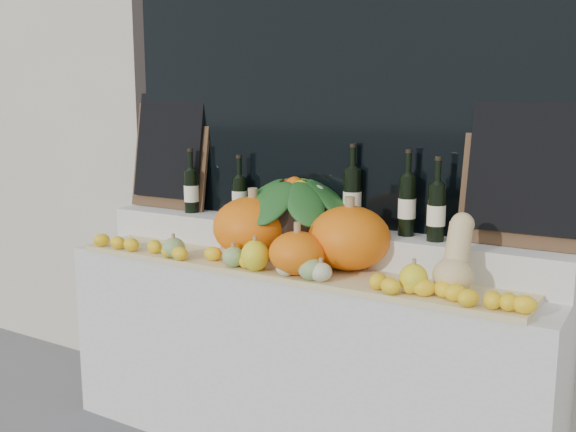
{
  "coord_description": "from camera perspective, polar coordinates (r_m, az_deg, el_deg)",
  "views": [
    {
      "loc": [
        1.42,
        -0.89,
        1.61
      ],
      "look_at": [
        0.0,
        1.45,
        1.12
      ],
      "focal_mm": 40.0,
      "sensor_mm": 36.0,
      "label": 1
    }
  ],
  "objects": [
    {
      "name": "wine_bottle_near_left",
      "position": [
        3.22,
        -4.33,
        1.77
      ],
      "size": [
        0.08,
        0.08,
        0.31
      ],
      "color": "black",
      "rests_on": "rear_tier"
    },
    {
      "name": "pumpkin_right",
      "position": [
        2.73,
        5.46,
        -1.95
      ],
      "size": [
        0.44,
        0.44,
        0.27
      ],
      "primitive_type": "ellipsoid",
      "rotation": [
        0.0,
        0.0,
        -0.34
      ],
      "color": "orange",
      "rests_on": "straw_bedding"
    },
    {
      "name": "straw_bedding",
      "position": [
        2.79,
        -0.53,
        -4.76
      ],
      "size": [
        2.1,
        0.32,
        0.02
      ],
      "primitive_type": "cube",
      "color": "tan",
      "rests_on": "display_sill"
    },
    {
      "name": "chalkboard_right",
      "position": [
        2.69,
        20.41,
        4.19
      ],
      "size": [
        0.5,
        0.13,
        0.61
      ],
      "rotation": [
        -0.17,
        0.0,
        0.0
      ],
      "color": "#4C331E",
      "rests_on": "rear_tier"
    },
    {
      "name": "wine_bottle_far_right",
      "position": [
        2.71,
        13.05,
        0.39
      ],
      "size": [
        0.08,
        0.08,
        0.35
      ],
      "color": "black",
      "rests_on": "rear_tier"
    },
    {
      "name": "pumpkin_left",
      "position": [
        2.95,
        -3.12,
        -0.96
      ],
      "size": [
        0.45,
        0.45,
        0.28
      ],
      "primitive_type": "ellipsoid",
      "rotation": [
        0.0,
        0.0,
        0.25
      ],
      "color": "orange",
      "rests_on": "straw_bedding"
    },
    {
      "name": "lemon_heap",
      "position": [
        2.69,
        -1.77,
        -4.36
      ],
      "size": [
        2.2,
        0.16,
        0.06
      ],
      "primitive_type": null,
      "color": "yellow",
      "rests_on": "straw_bedding"
    },
    {
      "name": "rear_tier",
      "position": [
        3.01,
        2.23,
        -2.36
      ],
      "size": [
        2.3,
        0.25,
        0.16
      ],
      "primitive_type": "cube",
      "color": "silver",
      "rests_on": "display_sill"
    },
    {
      "name": "wine_bottle_far_left",
      "position": [
        3.37,
        -8.6,
        2.26
      ],
      "size": [
        0.08,
        0.08,
        0.33
      ],
      "color": "black",
      "rests_on": "rear_tier"
    },
    {
      "name": "wine_bottle_near_right",
      "position": [
        2.8,
        10.53,
        1.0
      ],
      "size": [
        0.08,
        0.08,
        0.37
      ],
      "color": "black",
      "rests_on": "rear_tier"
    },
    {
      "name": "display_sill",
      "position": [
        3.04,
        0.75,
        -12.51
      ],
      "size": [
        2.3,
        0.55,
        0.88
      ],
      "primitive_type": "cube",
      "color": "silver",
      "rests_on": "ground"
    },
    {
      "name": "wine_bottle_tall",
      "position": [
        2.93,
        5.72,
        1.63
      ],
      "size": [
        0.08,
        0.08,
        0.38
      ],
      "color": "black",
      "rests_on": "rear_tier"
    },
    {
      "name": "produce_bowl",
      "position": [
        3.0,
        0.59,
        1.35
      ],
      "size": [
        0.66,
        0.66,
        0.24
      ],
      "color": "black",
      "rests_on": "rear_tier"
    },
    {
      "name": "chalkboard_left",
      "position": [
        3.53,
        -10.44,
        5.92
      ],
      "size": [
        0.5,
        0.13,
        0.61
      ],
      "rotation": [
        -0.17,
        0.0,
        0.0
      ],
      "color": "#4C331E",
      "rests_on": "rear_tier"
    },
    {
      "name": "butternut_squash",
      "position": [
        2.48,
        14.69,
        -3.82
      ],
      "size": [
        0.15,
        0.21,
        0.29
      ],
      "color": "#D9BB80",
      "rests_on": "straw_bedding"
    },
    {
      "name": "pumpkin_center",
      "position": [
        2.65,
        0.82,
        -3.31
      ],
      "size": [
        0.29,
        0.29,
        0.18
      ],
      "primitive_type": "ellipsoid",
      "rotation": [
        0.0,
        0.0,
        0.26
      ],
      "color": "orange",
      "rests_on": "straw_bedding"
    },
    {
      "name": "decorative_gourds",
      "position": [
        2.65,
        -0.66,
        -4.13
      ],
      "size": [
        1.24,
        0.15,
        0.15
      ],
      "color": "#2D6D20",
      "rests_on": "straw_bedding"
    }
  ]
}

